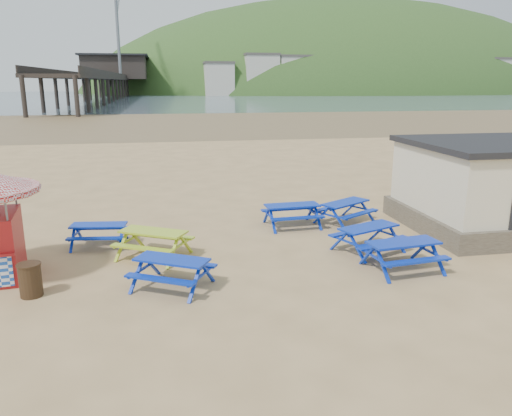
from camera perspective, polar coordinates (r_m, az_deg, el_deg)
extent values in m
plane|color=tan|center=(15.66, -3.08, -5.07)|extent=(400.00, 400.00, 0.00)
plane|color=olive|center=(69.88, -9.10, 9.84)|extent=(400.00, 400.00, 0.00)
plane|color=#4B5E6C|center=(184.75, -10.18, 12.45)|extent=(400.00, 400.00, 0.00)
cube|color=#0A2EA2|center=(16.81, -17.55, -1.86)|extent=(1.81, 0.88, 0.05)
cube|color=#0A2EA2|center=(17.42, -17.04, -2.19)|extent=(1.75, 0.45, 0.05)
cube|color=#0A2EA2|center=(16.35, -17.96, -3.33)|extent=(1.75, 0.45, 0.05)
cube|color=#0A2EA2|center=(18.22, 4.16, 0.31)|extent=(2.01, 0.88, 0.05)
cube|color=#0A2EA2|center=(18.90, 3.53, -0.12)|extent=(1.98, 0.39, 0.05)
cube|color=#0A2EA2|center=(17.69, 4.80, -1.15)|extent=(1.98, 0.39, 0.05)
cube|color=#0A2EA2|center=(18.87, 10.18, 0.62)|extent=(2.09, 1.68, 0.05)
cube|color=#0A2EA2|center=(19.34, 8.61, 0.08)|extent=(1.83, 1.26, 0.05)
cube|color=#0A2EA2|center=(18.56, 11.73, -0.66)|extent=(1.83, 1.26, 0.05)
cube|color=#0A2EA2|center=(12.97, -9.61, -5.84)|extent=(2.01, 1.57, 0.05)
cube|color=#0A2EA2|center=(13.59, -8.30, -6.16)|extent=(1.78, 1.16, 0.05)
cube|color=#0A2EA2|center=(12.56, -10.93, -8.01)|extent=(1.78, 1.16, 0.05)
cube|color=#0A2EA2|center=(14.55, 16.51, -3.81)|extent=(2.08, 1.00, 0.06)
cube|color=#0A2EA2|center=(15.17, 15.05, -4.20)|extent=(2.03, 0.50, 0.06)
cube|color=#0A2EA2|center=(14.13, 17.91, -5.79)|extent=(2.03, 0.50, 0.06)
cube|color=#0A2EA2|center=(15.88, 12.77, -2.14)|extent=(2.09, 1.45, 0.05)
cube|color=#0A2EA2|center=(16.41, 11.09, -2.63)|extent=(1.90, 0.99, 0.05)
cube|color=#0A2EA2|center=(15.55, 14.41, -3.77)|extent=(1.90, 0.99, 0.05)
cube|color=#B0BB27|center=(15.28, -11.68, -2.67)|extent=(2.11, 1.66, 0.06)
cube|color=#B0BB27|center=(15.92, -10.41, -3.09)|extent=(1.87, 1.23, 0.06)
cube|color=#B0BB27|center=(14.84, -12.92, -4.51)|extent=(1.87, 1.23, 0.06)
cylinder|color=#382114|center=(13.63, -24.38, -7.55)|extent=(0.54, 0.54, 0.82)
cylinder|color=#382114|center=(13.49, -24.57, -5.89)|extent=(0.58, 0.58, 0.04)
cube|color=#665B4C|center=(20.54, 26.94, -0.92)|extent=(7.40, 5.40, 0.70)
cube|color=black|center=(190.35, -15.87, 13.99)|extent=(9.00, 220.00, 0.60)
cube|color=black|center=(201.37, -15.67, 15.13)|extent=(22.00, 30.00, 8.00)
cube|color=black|center=(201.52, -15.76, 16.35)|extent=(24.00, 32.00, 0.60)
cylinder|color=slate|center=(179.76, -15.50, 18.51)|extent=(1.00, 1.00, 28.00)
ellipsoid|color=#2D4C1E|center=(261.78, 10.22, 10.72)|extent=(264.00, 144.00, 108.00)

